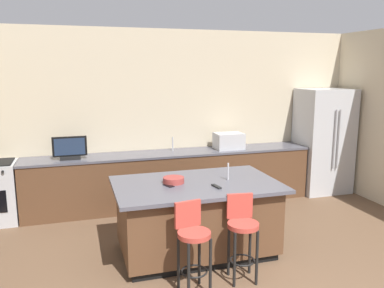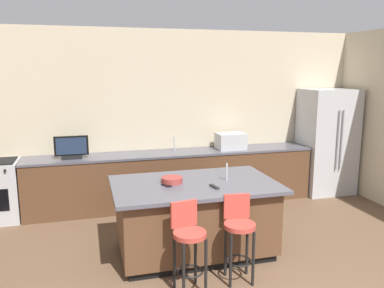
{
  "view_description": "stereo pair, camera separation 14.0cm",
  "coord_description": "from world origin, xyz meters",
  "px_view_note": "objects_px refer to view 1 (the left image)",
  "views": [
    {
      "loc": [
        -1.6,
        -2.38,
        2.28
      ],
      "look_at": [
        -0.04,
        2.81,
        1.24
      ],
      "focal_mm": 36.53,
      "sensor_mm": 36.0,
      "label": 1
    },
    {
      "loc": [
        -1.47,
        -2.42,
        2.28
      ],
      "look_at": [
        -0.04,
        2.81,
        1.24
      ],
      "focal_mm": 36.53,
      "sensor_mm": 36.0,
      "label": 2
    }
  ],
  "objects_px": {
    "bar_stool_left": "(193,240)",
    "tv_remote": "(216,186)",
    "microwave": "(229,141)",
    "bar_stool_right": "(242,231)",
    "kitchen_island": "(196,217)",
    "tv_monitor": "(70,149)",
    "cell_phone": "(169,186)",
    "refrigerator": "(323,141)",
    "fruit_bowl": "(174,180)"
  },
  "relations": [
    {
      "from": "tv_monitor",
      "to": "cell_phone",
      "type": "distance_m",
      "value": 2.11
    },
    {
      "from": "microwave",
      "to": "bar_stool_left",
      "type": "height_order",
      "value": "microwave"
    },
    {
      "from": "bar_stool_left",
      "to": "cell_phone",
      "type": "xyz_separation_m",
      "value": [
        -0.06,
        0.8,
        0.35
      ]
    },
    {
      "from": "kitchen_island",
      "to": "tv_remote",
      "type": "bearing_deg",
      "value": -55.35
    },
    {
      "from": "tv_monitor",
      "to": "bar_stool_left",
      "type": "height_order",
      "value": "tv_monitor"
    },
    {
      "from": "bar_stool_left",
      "to": "microwave",
      "type": "bearing_deg",
      "value": 51.6
    },
    {
      "from": "microwave",
      "to": "tv_monitor",
      "type": "relative_size",
      "value": 0.94
    },
    {
      "from": "refrigerator",
      "to": "tv_monitor",
      "type": "height_order",
      "value": "refrigerator"
    },
    {
      "from": "bar_stool_left",
      "to": "bar_stool_right",
      "type": "xyz_separation_m",
      "value": [
        0.58,
        0.08,
        -0.0
      ]
    },
    {
      "from": "kitchen_island",
      "to": "tv_monitor",
      "type": "distance_m",
      "value": 2.38
    },
    {
      "from": "bar_stool_right",
      "to": "cell_phone",
      "type": "relative_size",
      "value": 6.28
    },
    {
      "from": "refrigerator",
      "to": "bar_stool_right",
      "type": "bearing_deg",
      "value": -137.71
    },
    {
      "from": "refrigerator",
      "to": "tv_remote",
      "type": "relative_size",
      "value": 11.33
    },
    {
      "from": "bar_stool_right",
      "to": "bar_stool_left",
      "type": "bearing_deg",
      "value": -164.78
    },
    {
      "from": "microwave",
      "to": "tv_remote",
      "type": "bearing_deg",
      "value": -115.67
    },
    {
      "from": "bar_stool_left",
      "to": "cell_phone",
      "type": "bearing_deg",
      "value": 84.71
    },
    {
      "from": "tv_remote",
      "to": "kitchen_island",
      "type": "bearing_deg",
      "value": 113.86
    },
    {
      "from": "kitchen_island",
      "to": "cell_phone",
      "type": "relative_size",
      "value": 13.4
    },
    {
      "from": "bar_stool_left",
      "to": "cell_phone",
      "type": "relative_size",
      "value": 6.3
    },
    {
      "from": "refrigerator",
      "to": "tv_remote",
      "type": "xyz_separation_m",
      "value": [
        -2.86,
        -2.0,
        -0.04
      ]
    },
    {
      "from": "refrigerator",
      "to": "bar_stool_right",
      "type": "height_order",
      "value": "refrigerator"
    },
    {
      "from": "refrigerator",
      "to": "cell_phone",
      "type": "height_order",
      "value": "refrigerator"
    },
    {
      "from": "microwave",
      "to": "bar_stool_right",
      "type": "relative_size",
      "value": 0.51
    },
    {
      "from": "microwave",
      "to": "bar_stool_left",
      "type": "xyz_separation_m",
      "value": [
        -1.46,
        -2.63,
        -0.49
      ]
    },
    {
      "from": "refrigerator",
      "to": "microwave",
      "type": "height_order",
      "value": "refrigerator"
    },
    {
      "from": "tv_monitor",
      "to": "cell_phone",
      "type": "bearing_deg",
      "value": -57.66
    },
    {
      "from": "tv_remote",
      "to": "refrigerator",
      "type": "bearing_deg",
      "value": 24.11
    },
    {
      "from": "kitchen_island",
      "to": "fruit_bowl",
      "type": "relative_size",
      "value": 7.72
    },
    {
      "from": "cell_phone",
      "to": "refrigerator",
      "type": "bearing_deg",
      "value": 4.68
    },
    {
      "from": "bar_stool_right",
      "to": "cell_phone",
      "type": "distance_m",
      "value": 1.03
    },
    {
      "from": "refrigerator",
      "to": "kitchen_island",
      "type": "bearing_deg",
      "value": -150.04
    },
    {
      "from": "microwave",
      "to": "bar_stool_left",
      "type": "bearing_deg",
      "value": -118.93
    },
    {
      "from": "microwave",
      "to": "fruit_bowl",
      "type": "distance_m",
      "value": 2.24
    },
    {
      "from": "refrigerator",
      "to": "tv_monitor",
      "type": "distance_m",
      "value": 4.52
    },
    {
      "from": "tv_monitor",
      "to": "refrigerator",
      "type": "bearing_deg",
      "value": -0.02
    },
    {
      "from": "bar_stool_right",
      "to": "tv_remote",
      "type": "xyz_separation_m",
      "value": [
        -0.11,
        0.5,
        0.36
      ]
    },
    {
      "from": "kitchen_island",
      "to": "microwave",
      "type": "distance_m",
      "value": 2.22
    },
    {
      "from": "microwave",
      "to": "tv_monitor",
      "type": "xyz_separation_m",
      "value": [
        -2.64,
        -0.05,
        0.02
      ]
    },
    {
      "from": "fruit_bowl",
      "to": "tv_remote",
      "type": "relative_size",
      "value": 1.53
    },
    {
      "from": "microwave",
      "to": "bar_stool_right",
      "type": "distance_m",
      "value": 2.74
    },
    {
      "from": "kitchen_island",
      "to": "bar_stool_right",
      "type": "height_order",
      "value": "bar_stool_right"
    },
    {
      "from": "tv_monitor",
      "to": "tv_remote",
      "type": "bearing_deg",
      "value": -50.32
    },
    {
      "from": "refrigerator",
      "to": "tv_remote",
      "type": "height_order",
      "value": "refrigerator"
    },
    {
      "from": "tv_monitor",
      "to": "fruit_bowl",
      "type": "bearing_deg",
      "value": -53.94
    },
    {
      "from": "bar_stool_left",
      "to": "tv_remote",
      "type": "xyz_separation_m",
      "value": [
        0.47,
        0.58,
        0.36
      ]
    },
    {
      "from": "microwave",
      "to": "cell_phone",
      "type": "bearing_deg",
      "value": -129.54
    },
    {
      "from": "microwave",
      "to": "kitchen_island",
      "type": "bearing_deg",
      "value": -122.68
    },
    {
      "from": "refrigerator",
      "to": "tv_monitor",
      "type": "xyz_separation_m",
      "value": [
        -4.52,
        0.0,
        0.11
      ]
    },
    {
      "from": "refrigerator",
      "to": "bar_stool_left",
      "type": "relative_size",
      "value": 2.04
    },
    {
      "from": "bar_stool_left",
      "to": "tv_remote",
      "type": "height_order",
      "value": "bar_stool_left"
    }
  ]
}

